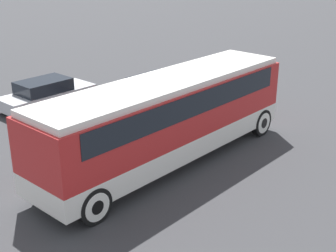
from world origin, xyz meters
name	(u,v)px	position (x,y,z in m)	size (l,w,h in m)	color
ground_plane	(168,162)	(0.00, 0.00, 0.00)	(120.00, 120.00, 0.00)	#38383A
tour_bus	(170,112)	(0.10, 0.00, 1.94)	(11.06, 2.61, 3.21)	silver
parked_car_near	(47,94)	(0.68, 8.68, 0.69)	(4.77, 1.87, 1.41)	#BCBCC1
parked_car_mid	(154,88)	(4.95, 5.41, 0.69)	(4.49, 1.78, 1.36)	#7A6B5B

